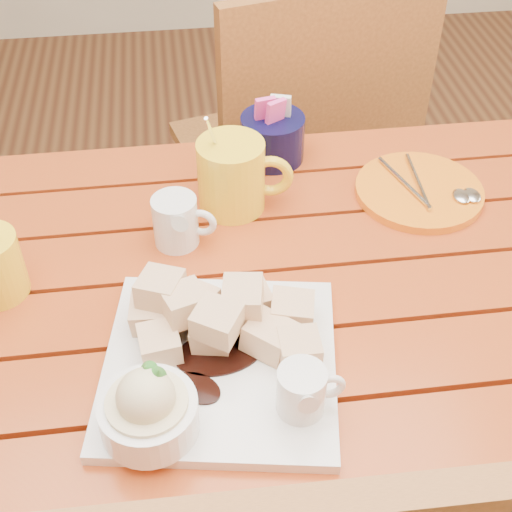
{
  "coord_description": "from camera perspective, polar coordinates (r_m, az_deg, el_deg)",
  "views": [
    {
      "loc": [
        -0.06,
        -0.66,
        1.44
      ],
      "look_at": [
        0.02,
        0.01,
        0.82
      ],
      "focal_mm": 50.0,
      "sensor_mm": 36.0,
      "label": 1
    }
  ],
  "objects": [
    {
      "name": "cream_pitcher",
      "position": [
        1.02,
        -6.35,
        2.86
      ],
      "size": [
        0.09,
        0.08,
        0.08
      ],
      "rotation": [
        0.0,
        0.0,
        -0.29
      ],
      "color": "white",
      "rests_on": "table"
    },
    {
      "name": "table",
      "position": [
        1.03,
        -1.27,
        -7.96
      ],
      "size": [
        1.2,
        0.79,
        0.75
      ],
      "color": "#A82C15",
      "rests_on": "ground"
    },
    {
      "name": "orange_saucer",
      "position": [
        1.16,
        13.01,
        5.1
      ],
      "size": [
        0.2,
        0.2,
        0.02
      ],
      "rotation": [
        0.0,
        0.0,
        0.1
      ],
      "color": "orange",
      "rests_on": "table"
    },
    {
      "name": "dessert_plate",
      "position": [
        0.84,
        -3.99,
        -8.43
      ],
      "size": [
        0.32,
        0.32,
        0.11
      ],
      "rotation": [
        0.0,
        0.0,
        -0.17
      ],
      "color": "white",
      "rests_on": "table"
    },
    {
      "name": "chair_far",
      "position": [
        1.62,
        3.59,
        8.27
      ],
      "size": [
        0.54,
        0.54,
        0.95
      ],
      "rotation": [
        0.0,
        0.0,
        3.38
      ],
      "color": "brown",
      "rests_on": "ground"
    },
    {
      "name": "coffee_mug_right",
      "position": [
        1.07,
        -1.81,
        6.52
      ],
      "size": [
        0.14,
        0.1,
        0.17
      ],
      "rotation": [
        0.0,
        0.0,
        -0.15
      ],
      "color": "yellow",
      "rests_on": "table"
    },
    {
      "name": "sugar_caddy",
      "position": [
        1.19,
        1.33,
        9.52
      ],
      "size": [
        0.11,
        0.11,
        0.12
      ],
      "color": "black",
      "rests_on": "table"
    }
  ]
}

